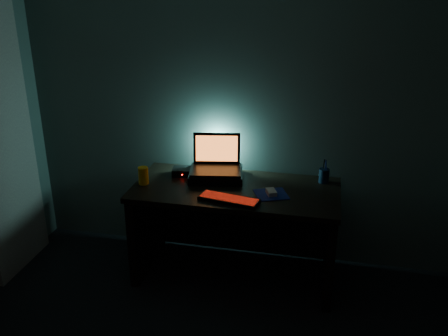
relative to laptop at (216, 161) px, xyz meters
name	(u,v)px	position (x,y,z in m)	size (l,w,h in m)	color
room	(160,238)	(0.19, -1.80, 0.38)	(3.50, 4.00, 2.50)	black
desk	(237,216)	(0.19, -0.13, -0.38)	(1.50, 0.70, 0.75)	black
curtain	(1,128)	(-1.52, -0.38, 0.28)	(0.06, 0.65, 2.30)	#B9AE94
riser	(216,175)	(0.01, -0.05, -0.09)	(0.40, 0.30, 0.06)	black
laptop	(216,161)	(0.00, 0.00, 0.00)	(0.42, 0.34, 0.26)	black
keyboard	(229,199)	(0.18, -0.41, -0.11)	(0.44, 0.21, 0.03)	black
mousepad	(271,194)	(0.45, -0.25, -0.12)	(0.22, 0.20, 0.00)	navy
mouse	(271,192)	(0.45, -0.25, -0.10)	(0.06, 0.10, 0.03)	#95959B
pen_cup	(324,176)	(0.81, 0.05, -0.07)	(0.08, 0.08, 0.11)	black
juice_glass	(143,176)	(-0.49, -0.26, -0.06)	(0.08, 0.08, 0.13)	#FFA80D
router	(183,171)	(-0.26, -0.03, -0.09)	(0.18, 0.15, 0.05)	black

